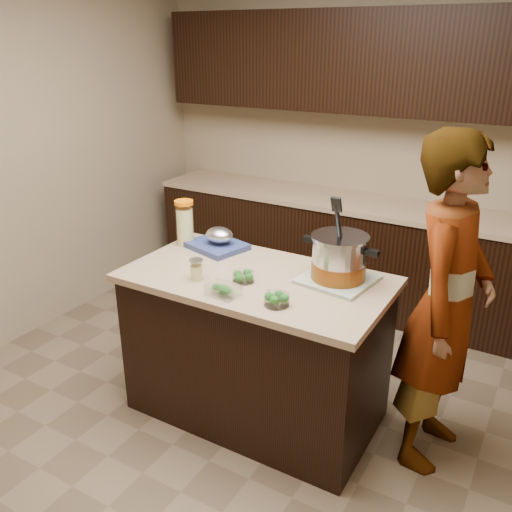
{
  "coord_description": "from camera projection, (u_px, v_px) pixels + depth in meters",
  "views": [
    {
      "loc": [
        1.38,
        -2.35,
        2.12
      ],
      "look_at": [
        0.0,
        0.0,
        1.02
      ],
      "focal_mm": 38.0,
      "sensor_mm": 36.0,
      "label": 1
    }
  ],
  "objects": [
    {
      "name": "broccoli_tub_right",
      "position": [
        277.0,
        300.0,
        2.65
      ],
      "size": [
        0.14,
        0.14,
        0.06
      ],
      "rotation": [
        0.0,
        0.0,
        -0.09
      ],
      "color": "silver",
      "rests_on": "island"
    },
    {
      "name": "back_cabinets",
      "position": [
        365.0,
        195.0,
        4.36
      ],
      "size": [
        3.6,
        0.63,
        2.33
      ],
      "color": "black",
      "rests_on": "ground"
    },
    {
      "name": "blue_tray",
      "position": [
        218.0,
        242.0,
        3.36
      ],
      "size": [
        0.4,
        0.36,
        0.13
      ],
      "rotation": [
        0.0,
        0.0,
        -0.27
      ],
      "color": "navy",
      "rests_on": "island"
    },
    {
      "name": "mason_jar",
      "position": [
        196.0,
        270.0,
        2.93
      ],
      "size": [
        0.08,
        0.08,
        0.12
      ],
      "rotation": [
        0.0,
        0.0,
        0.05
      ],
      "color": "#D2CE80",
      "rests_on": "island"
    },
    {
      "name": "dish_towel",
      "position": [
        338.0,
        279.0,
        2.92
      ],
      "size": [
        0.41,
        0.41,
        0.02
      ],
      "primitive_type": "cube",
      "rotation": [
        0.0,
        0.0,
        -0.14
      ],
      "color": "#4F7555",
      "rests_on": "island"
    },
    {
      "name": "ground_plane",
      "position": [
        256.0,
        410.0,
        3.32
      ],
      "size": [
        4.0,
        4.0,
        0.0
      ],
      "primitive_type": "plane",
      "color": "brown",
      "rests_on": "ground"
    },
    {
      "name": "person",
      "position": [
        446.0,
        307.0,
        2.69
      ],
      "size": [
        0.46,
        0.67,
        1.75
      ],
      "primitive_type": "imported",
      "rotation": [
        0.0,
        0.0,
        1.5
      ],
      "color": "gray",
      "rests_on": "ground"
    },
    {
      "name": "room_shell",
      "position": [
        256.0,
        126.0,
        2.68
      ],
      "size": [
        4.04,
        4.04,
        2.72
      ],
      "color": "tan",
      "rests_on": "ground"
    },
    {
      "name": "stock_pot",
      "position": [
        339.0,
        260.0,
        2.88
      ],
      "size": [
        0.43,
        0.33,
        0.44
      ],
      "rotation": [
        0.0,
        0.0,
        -0.07
      ],
      "color": "#B7B7BC",
      "rests_on": "dish_towel"
    },
    {
      "name": "lemonade_pitcher",
      "position": [
        185.0,
        225.0,
        3.39
      ],
      "size": [
        0.15,
        0.15,
        0.28
      ],
      "rotation": [
        0.0,
        0.0,
        0.28
      ],
      "color": "#D2CE80",
      "rests_on": "island"
    },
    {
      "name": "broccoli_tub_rect",
      "position": [
        223.0,
        291.0,
        2.75
      ],
      "size": [
        0.17,
        0.13,
        0.06
      ],
      "rotation": [
        0.0,
        0.0,
        -0.1
      ],
      "color": "silver",
      "rests_on": "island"
    },
    {
      "name": "broccoli_tub_left",
      "position": [
        243.0,
        277.0,
        2.91
      ],
      "size": [
        0.15,
        0.15,
        0.06
      ],
      "rotation": [
        0.0,
        0.0,
        -0.36
      ],
      "color": "silver",
      "rests_on": "island"
    },
    {
      "name": "island",
      "position": [
        256.0,
        346.0,
        3.15
      ],
      "size": [
        1.46,
        0.81,
        0.9
      ],
      "color": "black",
      "rests_on": "ground"
    }
  ]
}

